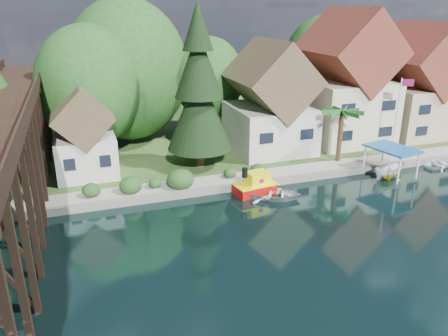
{
  "coord_description": "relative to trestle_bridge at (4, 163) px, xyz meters",
  "views": [
    {
      "loc": [
        -11.29,
        -23.26,
        14.51
      ],
      "look_at": [
        -1.28,
        6.0,
        2.92
      ],
      "focal_mm": 35.0,
      "sensor_mm": 36.0,
      "label": 1
    }
  ],
  "objects": [
    {
      "name": "boat_yellow",
      "position": [
        30.28,
        0.95,
        -4.73
      ],
      "size": [
        3.01,
        2.88,
        1.23
      ],
      "primitive_type": "imported",
      "rotation": [
        0.0,
        0.0,
        2.05
      ],
      "color": "gold",
      "rests_on": "ground"
    },
    {
      "name": "ground",
      "position": [
        16.0,
        -5.17,
        -5.35
      ],
      "size": [
        140.0,
        140.0,
        0.0
      ],
      "primitive_type": "plane",
      "color": "black",
      "rests_on": "ground"
    },
    {
      "name": "seawall",
      "position": [
        20.0,
        2.83,
        -5.04
      ],
      "size": [
        60.0,
        0.4,
        0.62
      ],
      "primitive_type": "cube",
      "color": "slate",
      "rests_on": "ground"
    },
    {
      "name": "palm_tree",
      "position": [
        27.68,
        5.18,
        -0.22
      ],
      "size": [
        4.09,
        4.09,
        5.3
      ],
      "color": "#382314",
      "rests_on": "bank"
    },
    {
      "name": "shrubs",
      "position": [
        11.4,
        4.09,
        -4.12
      ],
      "size": [
        15.76,
        2.47,
        1.7
      ],
      "color": "#174017",
      "rests_on": "bank"
    },
    {
      "name": "house_left",
      "position": [
        23.0,
        10.83,
        -0.21
      ],
      "size": [
        7.64,
        8.64,
        11.02
      ],
      "color": "beige",
      "rests_on": "bank"
    },
    {
      "name": "house_right",
      "position": [
        41.0,
        10.83,
        0.43
      ],
      "size": [
        8.15,
        8.64,
        12.45
      ],
      "color": "tan",
      "rests_on": "bank"
    },
    {
      "name": "bg_trees",
      "position": [
        17.0,
        16.08,
        1.94
      ],
      "size": [
        49.9,
        13.3,
        10.57
      ],
      "color": "#382314",
      "rests_on": "bank"
    },
    {
      "name": "tugboat",
      "position": [
        17.74,
        1.75,
        -4.62
      ],
      "size": [
        3.63,
        2.37,
        2.45
      ],
      "color": "#A90D0B",
      "rests_on": "ground"
    },
    {
      "name": "shed",
      "position": [
        5.0,
        9.33,
        -1.52
      ],
      "size": [
        5.09,
        5.4,
        7.85
      ],
      "color": "beige",
      "rests_on": "bank"
    },
    {
      "name": "trestle_bridge",
      "position": [
        0.0,
        0.0,
        0.0
      ],
      "size": [
        4.12,
        44.18,
        9.3
      ],
      "color": "black",
      "rests_on": "ground"
    },
    {
      "name": "promenade",
      "position": [
        22.0,
        4.13,
        -4.82
      ],
      "size": [
        50.0,
        2.6,
        0.06
      ],
      "primitive_type": "cube",
      "color": "gray",
      "rests_on": "bank"
    },
    {
      "name": "boat_canopy",
      "position": [
        30.46,
        1.22,
        -4.16
      ],
      "size": [
        3.77,
        4.82,
        2.78
      ],
      "color": "white",
      "rests_on": "ground"
    },
    {
      "name": "boat_white_b",
      "position": [
        36.86,
        1.92,
        -5.01
      ],
      "size": [
        3.55,
        2.75,
        0.68
      ],
      "primitive_type": "imported",
      "rotation": [
        0.0,
        0.0,
        1.71
      ],
      "color": "white",
      "rests_on": "ground"
    },
    {
      "name": "conifer",
      "position": [
        14.89,
        8.13,
        2.07
      ],
      "size": [
        5.84,
        5.84,
        14.38
      ],
      "color": "#382314",
      "rests_on": "bank"
    },
    {
      "name": "house_center",
      "position": [
        32.0,
        11.33,
        1.07
      ],
      "size": [
        8.65,
        9.18,
        13.89
      ],
      "color": "beige",
      "rests_on": "bank"
    },
    {
      "name": "boat_white_a",
      "position": [
        18.77,
        0.45,
        -4.9
      ],
      "size": [
        5.34,
        4.83,
        0.91
      ],
      "primitive_type": "imported",
      "rotation": [
        0.0,
        0.0,
        1.08
      ],
      "color": "silver",
      "rests_on": "ground"
    },
    {
      "name": "bank",
      "position": [
        16.0,
        28.83,
        -5.1
      ],
      "size": [
        140.0,
        52.0,
        0.5
      ],
      "primitive_type": "cube",
      "color": "#2D471C",
      "rests_on": "ground"
    },
    {
      "name": "flagpole",
      "position": [
        33.47,
        4.51,
        -0.12
      ],
      "size": [
        1.15,
        0.48,
        7.71
      ],
      "color": "white",
      "rests_on": "bank"
    }
  ]
}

